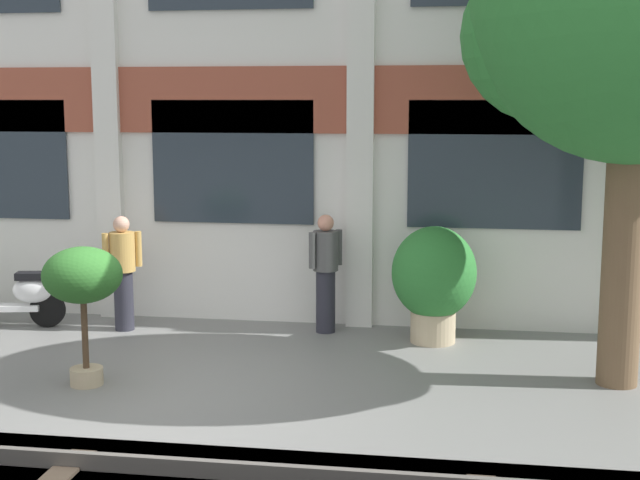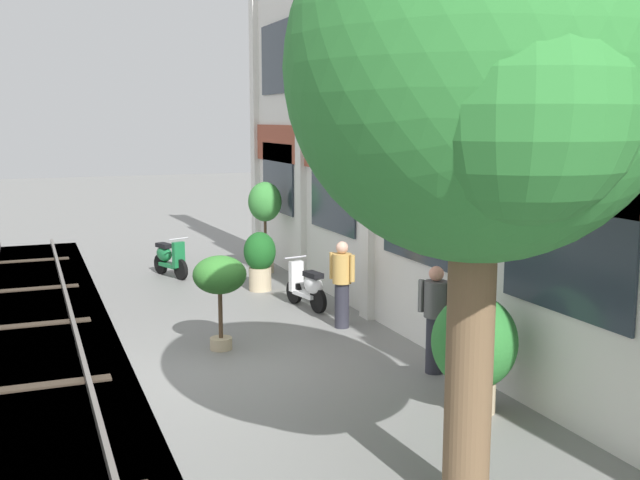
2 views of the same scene
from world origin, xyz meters
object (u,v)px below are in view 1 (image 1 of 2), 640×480
at_px(broadleaf_tree, 636,11).
at_px(potted_plant_glazed_jar, 434,278).
at_px(potted_plant_terracotta_small, 83,281).
at_px(resident_watching_tracks, 326,270).
at_px(scooter_second_parked, 19,296).
at_px(resident_by_doorway, 123,269).

relative_size(broadleaf_tree, potted_plant_glazed_jar, 3.86).
relative_size(potted_plant_terracotta_small, resident_watching_tracks, 0.96).
xyz_separation_m(potted_plant_terracotta_small, potted_plant_glazed_jar, (3.71, 2.35, -0.32)).
relative_size(potted_plant_glazed_jar, resident_watching_tracks, 0.95).
distance_m(scooter_second_parked, resident_by_doorway, 1.53).
height_order(potted_plant_terracotta_small, potted_plant_glazed_jar, potted_plant_terracotta_small).
xyz_separation_m(broadleaf_tree, scooter_second_parked, (-7.71, 1.31, -3.58)).
distance_m(potted_plant_terracotta_small, resident_by_doorway, 2.40).
bearing_deg(potted_plant_glazed_jar, scooter_second_parked, -178.81).
bearing_deg(potted_plant_terracotta_small, potted_plant_glazed_jar, 32.35).
bearing_deg(broadleaf_tree, potted_plant_terracotta_small, -170.86).
relative_size(resident_by_doorway, resident_watching_tracks, 0.98).
distance_m(broadleaf_tree, resident_watching_tracks, 5.02).
bearing_deg(scooter_second_parked, resident_watching_tracks, 174.24).
distance_m(broadleaf_tree, potted_plant_glazed_jar, 4.04).
relative_size(broadleaf_tree, resident_by_doorway, 3.73).
height_order(potted_plant_terracotta_small, resident_by_doorway, resident_by_doorway).
relative_size(scooter_second_parked, resident_watching_tracks, 0.86).
bearing_deg(resident_watching_tracks, scooter_second_parked, -129.08).
xyz_separation_m(potted_plant_terracotta_small, scooter_second_parked, (-1.94, 2.24, -0.73)).
bearing_deg(potted_plant_glazed_jar, resident_watching_tracks, 168.94).
bearing_deg(scooter_second_parked, broadleaf_tree, 159.19).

